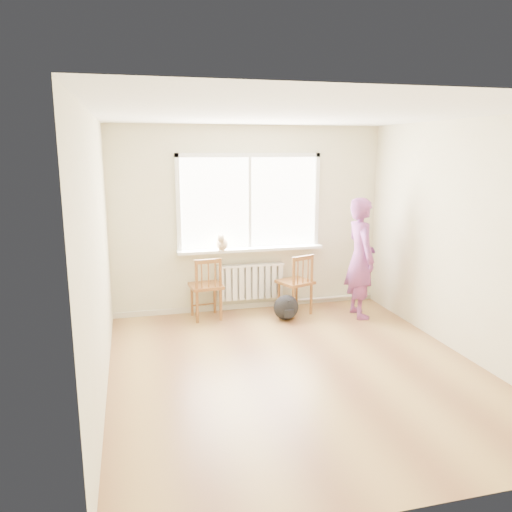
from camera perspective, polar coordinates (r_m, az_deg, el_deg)
floor at (r=5.61m, az=4.72°, el=-12.78°), size 4.50×4.50×0.00m
ceiling at (r=5.11m, az=5.26°, el=15.89°), size 4.50×4.50×0.00m
back_wall at (r=7.33m, az=-0.80°, el=4.18°), size 4.00×0.01×2.70m
window at (r=7.27m, az=-0.76°, el=6.59°), size 2.12×0.05×1.42m
windowsill at (r=7.29m, az=-0.59°, el=0.79°), size 2.15×0.22×0.04m
radiator at (r=7.42m, az=-0.61°, el=-2.90°), size 1.00×0.12×0.55m
heating_pipe at (r=7.92m, az=8.19°, el=-4.75°), size 1.40×0.04×0.04m
baseboard at (r=7.60m, az=-0.74°, el=-5.66°), size 4.00×0.03×0.08m
chair_left at (r=7.04m, az=-5.66°, el=-3.69°), size 0.48×0.46×0.90m
chair_right at (r=7.24m, az=4.75°, el=-3.23°), size 0.56×0.55×0.89m
person at (r=7.21m, az=11.87°, el=-0.22°), size 0.44×0.64×1.71m
cat at (r=7.10m, az=-3.92°, el=1.46°), size 0.23×0.37×0.25m
backpack at (r=7.07m, az=3.45°, el=-5.88°), size 0.41×0.35×0.36m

